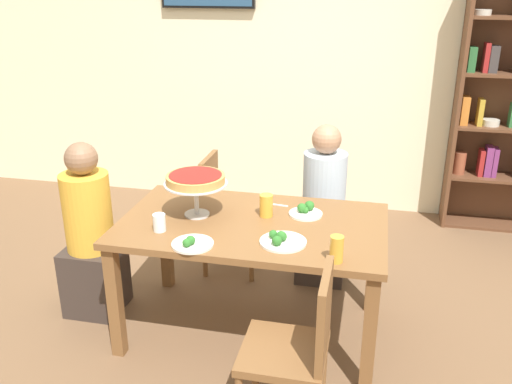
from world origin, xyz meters
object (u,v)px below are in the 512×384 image
object	(u,v)px
diner_head_west	(91,242)
deep_dish_pizza_stand	(196,181)
dining_table	(252,236)
beer_glass_amber_short	(337,249)
salad_plate_far_diner	(306,211)
beer_glass_amber_tall	(266,205)
chair_near_right	(299,344)
salad_plate_near_diner	(281,240)
salad_plate_spare	(192,243)
cutlery_fork_near	(185,191)
water_glass_clear_near	(159,223)
chair_far_left	(224,208)
diner_far_right	(323,215)
cutlery_knife_near	(274,204)

from	to	relation	value
diner_head_west	deep_dish_pizza_stand	distance (m)	0.85
dining_table	beer_glass_amber_short	size ratio (longest dim) A/B	11.08
salad_plate_far_diner	beer_glass_amber_tall	world-z (taller)	beer_glass_amber_tall
chair_near_right	salad_plate_near_diner	xyz separation A→B (m)	(-0.18, 0.50, 0.27)
salad_plate_spare	cutlery_fork_near	bearing A→B (deg)	112.10
dining_table	salad_plate_spare	world-z (taller)	salad_plate_spare
water_glass_clear_near	chair_far_left	bearing A→B (deg)	84.26
chair_near_right	cutlery_fork_near	size ratio (longest dim) A/B	4.83
dining_table	deep_dish_pizza_stand	world-z (taller)	deep_dish_pizza_stand
water_glass_clear_near	salad_plate_spare	bearing A→B (deg)	-30.65
salad_plate_spare	cutlery_fork_near	world-z (taller)	salad_plate_spare
salad_plate_near_diner	water_glass_clear_near	bearing A→B (deg)	179.34
chair_far_left	chair_near_right	distance (m)	1.67
deep_dish_pizza_stand	salad_plate_far_diner	size ratio (longest dim) A/B	1.87
cutlery_fork_near	diner_far_right	bearing A→B (deg)	-157.18
cutlery_knife_near	water_glass_clear_near	bearing A→B (deg)	49.76
chair_far_left	salad_plate_far_diner	xyz separation A→B (m)	(0.67, -0.57, 0.28)
chair_far_left	chair_near_right	world-z (taller)	same
salad_plate_near_diner	salad_plate_far_diner	size ratio (longest dim) A/B	1.26
diner_far_right	beer_glass_amber_short	xyz separation A→B (m)	(0.17, -1.13, 0.32)
dining_table	cutlery_knife_near	size ratio (longest dim) A/B	8.56
chair_near_right	salad_plate_spare	bearing A→B (deg)	59.54
chair_far_left	salad_plate_far_diner	size ratio (longest dim) A/B	4.34
salad_plate_spare	beer_glass_amber_tall	world-z (taller)	beer_glass_amber_tall
diner_head_west	chair_far_left	world-z (taller)	diner_head_west
chair_far_left	deep_dish_pizza_stand	xyz separation A→B (m)	(0.04, -0.72, 0.47)
salad_plate_far_diner	beer_glass_amber_short	distance (m)	0.60
salad_plate_near_diner	cutlery_knife_near	bearing A→B (deg)	104.94
dining_table	chair_near_right	size ratio (longest dim) A/B	1.77
salad_plate_spare	beer_glass_amber_tall	xyz separation A→B (m)	(0.31, 0.47, 0.05)
water_glass_clear_near	cutlery_fork_near	size ratio (longest dim) A/B	0.55
salad_plate_spare	water_glass_clear_near	xyz separation A→B (m)	(-0.24, 0.14, 0.04)
salad_plate_near_diner	water_glass_clear_near	xyz separation A→B (m)	(-0.69, 0.01, 0.03)
cutlery_fork_near	salad_plate_far_diner	bearing A→B (deg)	166.41
dining_table	deep_dish_pizza_stand	distance (m)	0.46
salad_plate_near_diner	salad_plate_spare	size ratio (longest dim) A/B	1.12
diner_far_right	dining_table	bearing A→B (deg)	-24.39
diner_head_west	cutlery_fork_near	bearing A→B (deg)	35.24
beer_glass_amber_short	salad_plate_spare	bearing A→B (deg)	179.46
diner_far_right	diner_head_west	xyz separation A→B (m)	(-1.40, -0.74, 0.00)
cutlery_knife_near	salad_plate_spare	bearing A→B (deg)	70.98
dining_table	cutlery_knife_near	distance (m)	0.31
diner_head_west	salad_plate_near_diner	distance (m)	1.32
chair_far_left	cutlery_fork_near	world-z (taller)	chair_far_left
salad_plate_near_diner	beer_glass_amber_short	xyz separation A→B (m)	(0.30, -0.14, 0.05)
salad_plate_spare	cutlery_fork_near	size ratio (longest dim) A/B	1.25
diner_far_right	beer_glass_amber_tall	size ratio (longest dim) A/B	8.52
chair_far_left	chair_near_right	xyz separation A→B (m)	(0.77, -1.49, 0.00)
diner_far_right	salad_plate_near_diner	size ratio (longest dim) A/B	4.55
chair_near_right	beer_glass_amber_tall	distance (m)	0.96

